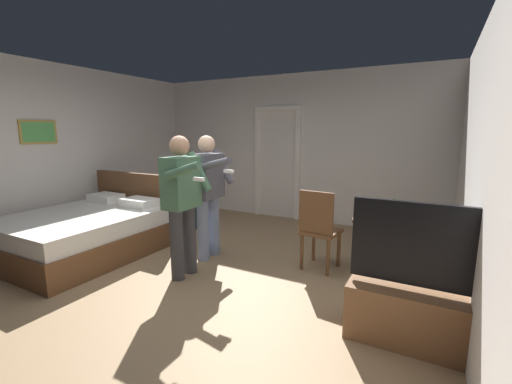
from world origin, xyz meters
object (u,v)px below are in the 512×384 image
object	(u,v)px
person_striped_shirt	(208,189)
suitcase_dark	(188,214)
tv_flatscreen	(423,307)
person_blue_shirt	(182,198)
laptop	(376,216)
bed	(88,231)
wooden_chair	(319,227)
bottle_on_table	(393,213)
side_table	(378,240)

from	to	relation	value
person_striped_shirt	suitcase_dark	world-z (taller)	person_striped_shirt
tv_flatscreen	person_blue_shirt	distance (m)	2.58
laptop	bed	bearing A→B (deg)	-165.89
laptop	wooden_chair	size ratio (longest dim) A/B	0.33
tv_flatscreen	person_striped_shirt	size ratio (longest dim) A/B	0.71
tv_flatscreen	person_blue_shirt	xyz separation A→B (m)	(-2.50, 0.14, 0.60)
bed	bottle_on_table	xyz separation A→B (m)	(3.83, 0.88, 0.51)
laptop	wooden_chair	xyz separation A→B (m)	(-0.64, -0.01, -0.21)
person_striped_shirt	suitcase_dark	xyz separation A→B (m)	(-1.25, 1.08, -0.72)
bed	suitcase_dark	xyz separation A→B (m)	(0.37, 1.72, -0.09)
tv_flatscreen	bottle_on_table	xyz separation A→B (m)	(-0.37, 1.01, 0.49)
bottle_on_table	suitcase_dark	xyz separation A→B (m)	(-3.47, 0.84, -0.60)
laptop	suitcase_dark	distance (m)	3.43
person_blue_shirt	bottle_on_table	bearing A→B (deg)	21.99
side_table	suitcase_dark	distance (m)	3.42
tv_flatscreen	wooden_chair	bearing A→B (deg)	138.70
wooden_chair	person_striped_shirt	size ratio (longest dim) A/B	0.61
tv_flatscreen	suitcase_dark	size ratio (longest dim) A/B	2.05
person_striped_shirt	side_table	bearing A→B (deg)	8.81
side_table	bed	bearing A→B (deg)	-165.38
person_blue_shirt	suitcase_dark	size ratio (longest dim) A/B	2.88
person_blue_shirt	person_striped_shirt	world-z (taller)	person_blue_shirt
person_striped_shirt	person_blue_shirt	bearing A→B (deg)	-81.65
laptop	wooden_chair	bearing A→B (deg)	-179.39
wooden_chair	suitcase_dark	bearing A→B (deg)	163.14
bed	person_striped_shirt	bearing A→B (deg)	21.69
tv_flatscreen	person_blue_shirt	bearing A→B (deg)	176.68
tv_flatscreen	laptop	bearing A→B (deg)	117.37
bed	laptop	xyz separation A→B (m)	(3.66, 0.92, 0.45)
side_table	laptop	distance (m)	0.29
laptop	bottle_on_table	xyz separation A→B (m)	(0.17, -0.04, 0.06)
bottle_on_table	suitcase_dark	world-z (taller)	bottle_on_table
bottle_on_table	wooden_chair	distance (m)	0.85
bed	wooden_chair	distance (m)	3.17
side_table	person_striped_shirt	bearing A→B (deg)	-171.19
suitcase_dark	laptop	bearing A→B (deg)	-16.64
side_table	bottle_on_table	distance (m)	0.38
wooden_chair	person_striped_shirt	bearing A→B (deg)	-169.07
bed	laptop	world-z (taller)	bed
bottle_on_table	person_blue_shirt	xyz separation A→B (m)	(-2.13, -0.86, 0.12)
bed	laptop	bearing A→B (deg)	14.11
side_table	bottle_on_table	world-z (taller)	bottle_on_table
bed	person_striped_shirt	xyz separation A→B (m)	(1.61, 0.64, 0.63)
side_table	person_blue_shirt	xyz separation A→B (m)	(-1.99, -0.94, 0.47)
side_table	person_striped_shirt	size ratio (longest dim) A/B	0.43
side_table	suitcase_dark	world-z (taller)	side_table
laptop	suitcase_dark	xyz separation A→B (m)	(-3.30, 0.80, -0.54)
wooden_chair	person_blue_shirt	size ratio (longest dim) A/B	0.61
wooden_chair	laptop	bearing A→B (deg)	0.61
suitcase_dark	tv_flatscreen	bearing A→B (deg)	-28.67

